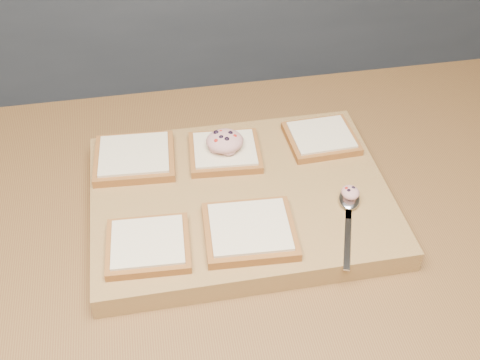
% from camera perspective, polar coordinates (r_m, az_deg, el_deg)
% --- Properties ---
extents(back_counter, '(3.60, 0.62, 0.94)m').
position_cam_1_polar(back_counter, '(2.32, -4.08, 13.91)').
color(back_counter, slate).
rests_on(back_counter, ground).
extents(cutting_board, '(0.45, 0.34, 0.04)m').
position_cam_1_polar(cutting_board, '(0.93, 0.00, -1.82)').
color(cutting_board, '#A08044').
rests_on(cutting_board, island_counter).
extents(bread_far_left, '(0.13, 0.12, 0.02)m').
position_cam_1_polar(bread_far_left, '(0.98, -9.98, 2.12)').
color(bread_far_left, brown).
rests_on(bread_far_left, cutting_board).
extents(bread_far_center, '(0.12, 0.11, 0.02)m').
position_cam_1_polar(bread_far_center, '(0.98, -1.44, 2.70)').
color(bread_far_center, brown).
rests_on(bread_far_center, cutting_board).
extents(bread_far_right, '(0.11, 0.11, 0.02)m').
position_cam_1_polar(bread_far_right, '(1.02, 7.70, 3.99)').
color(bread_far_right, brown).
rests_on(bread_far_right, cutting_board).
extents(bread_near_left, '(0.12, 0.11, 0.02)m').
position_cam_1_polar(bread_near_left, '(0.84, -8.71, -6.11)').
color(bread_near_left, brown).
rests_on(bread_near_left, cutting_board).
extents(bread_near_center, '(0.13, 0.12, 0.02)m').
position_cam_1_polar(bread_near_center, '(0.85, 0.93, -4.80)').
color(bread_near_center, brown).
rests_on(bread_near_center, cutting_board).
extents(tuna_salad_dollop, '(0.06, 0.06, 0.03)m').
position_cam_1_polar(tuna_salad_dollop, '(0.96, -1.46, 3.73)').
color(tuna_salad_dollop, tan).
rests_on(tuna_salad_dollop, bread_far_center).
extents(spoon, '(0.07, 0.16, 0.01)m').
position_cam_1_polar(spoon, '(0.91, 10.30, -2.29)').
color(spoon, silver).
rests_on(spoon, cutting_board).
extents(spoon_salad, '(0.03, 0.03, 0.02)m').
position_cam_1_polar(spoon_salad, '(0.90, 10.41, -1.15)').
color(spoon_salad, tan).
rests_on(spoon_salad, spoon).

